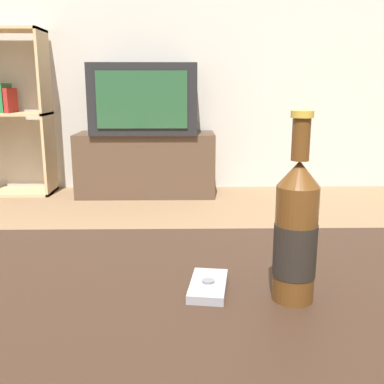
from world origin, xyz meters
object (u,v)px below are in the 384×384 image
at_px(television, 145,99).
at_px(cell_phone, 208,286).
at_px(tv_stand, 146,164).
at_px(bookshelf, 11,110).
at_px(beer_bottle, 296,233).

height_order(television, cell_phone, television).
distance_m(tv_stand, cell_phone, 2.75).
distance_m(bookshelf, cell_phone, 3.09).
height_order(television, bookshelf, bookshelf).
relative_size(tv_stand, television, 1.35).
height_order(bookshelf, cell_phone, bookshelf).
height_order(tv_stand, beer_bottle, beer_bottle).
bearing_deg(bookshelf, television, -3.47).
xyz_separation_m(tv_stand, bookshelf, (-1.01, 0.06, 0.40)).
bearing_deg(television, cell_phone, -83.13).
distance_m(tv_stand, bookshelf, 1.09).
xyz_separation_m(television, bookshelf, (-1.01, 0.06, -0.09)).
bearing_deg(tv_stand, television, -90.00).
relative_size(television, cell_phone, 6.51).
bearing_deg(tv_stand, cell_phone, -83.14).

